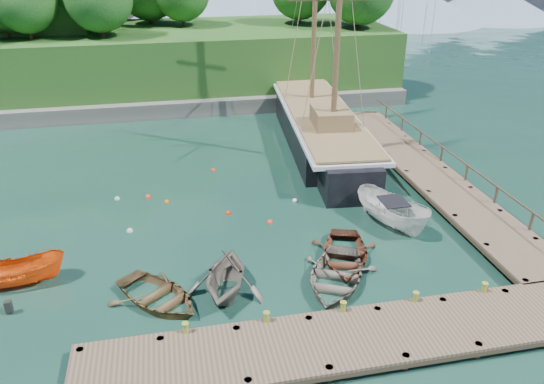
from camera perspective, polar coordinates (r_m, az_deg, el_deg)
The scene contains 24 objects.
ground at distance 25.01m, azimuth -0.61°, elevation -7.21°, with size 160.00×160.00×0.00m, color #123526.
dock_near at distance 20.22m, azimuth 8.90°, elevation -15.35°, with size 20.00×3.20×1.10m.
dock_east at distance 34.27m, azimuth 16.22°, elevation 2.13°, with size 3.20×24.00×1.10m.
bollard_0 at distance 20.63m, azimuth -9.12°, elevation -15.98°, with size 0.26×0.26×0.45m, color olive.
bollard_1 at distance 20.85m, azimuth -0.58°, elevation -15.04°, with size 0.26×0.26×0.45m, color olive.
bollard_2 at distance 21.49m, azimuth 7.52°, elevation -13.85°, with size 0.26×0.26×0.45m, color olive.
bollard_3 at distance 22.51m, azimuth 14.95°, elevation -12.51°, with size 0.26×0.26×0.45m, color olive.
bollard_4 at distance 23.87m, azimuth 21.56°, elevation -11.13°, with size 0.26×0.26×0.45m, color olive.
rowboat_0 at distance 22.83m, azimuth -12.08°, elevation -11.54°, with size 3.00×4.20×0.87m, color brown.
rowboat_1 at distance 22.95m, azimuth -4.95°, elevation -10.75°, with size 3.37×3.91×2.06m, color slate.
rowboat_2 at distance 25.08m, azimuth 7.76°, elevation -7.37°, with size 3.14×4.40×0.91m, color #562C1D.
rowboat_3 at distance 23.54m, azimuth 6.74°, elevation -9.78°, with size 3.37×4.72×0.98m, color #696156.
motorboat_orange at distance 25.74m, azimuth -25.16°, elevation -8.97°, with size 1.41×3.76×1.45m, color #EB530E.
cabin_boat_white at distance 28.41m, azimuth 12.68°, elevation -3.53°, with size 1.80×4.79×1.85m, color white.
schooner at distance 38.29m, azimuth 5.25°, elevation 6.57°, with size 6.28×26.05×18.82m.
mooring_buoy_0 at distance 28.13m, azimuth -15.03°, elevation -4.13°, with size 0.34×0.34×0.34m, color silver.
mooring_buoy_1 at distance 30.63m, azimuth -11.23°, elevation -1.12°, with size 0.30×0.30×0.30m, color #EA6202.
mooring_buoy_2 at distance 28.95m, azimuth -4.72°, elevation -2.34°, with size 0.30×0.30×0.30m, color #F22801.
mooring_buoy_3 at distance 30.20m, azimuth 2.48°, elevation -1.01°, with size 0.31×0.31×0.31m, color silver.
mooring_buoy_4 at distance 31.42m, azimuth -13.17°, elevation -0.59°, with size 0.36×0.36×0.36m, color red.
mooring_buoy_5 at distance 34.33m, azimuth -6.33°, elevation 2.30°, with size 0.30×0.30×0.30m, color red.
mooring_buoy_6 at distance 31.68m, azimuth -16.31°, elevation -0.75°, with size 0.31×0.31×0.31m, color silver.
mooring_buoy_7 at distance 27.96m, azimuth -0.24°, elevation -3.34°, with size 0.33×0.33×0.33m, color #E83E21.
headland at distance 53.29m, azimuth -22.02°, elevation 15.37°, with size 51.00×19.31×12.90m.
Camera 1 is at (-4.01, -20.55, 13.67)m, focal length 35.00 mm.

